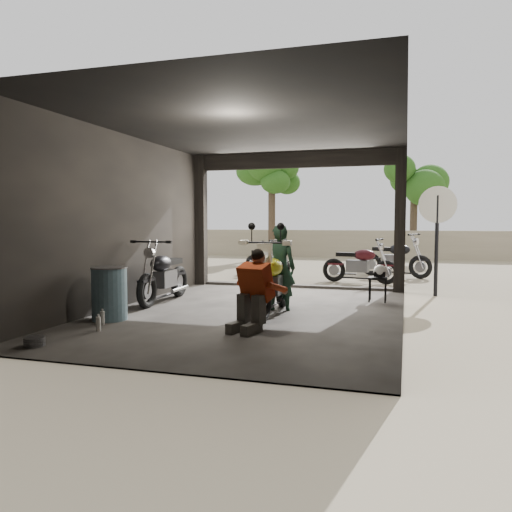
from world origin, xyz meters
The scene contains 16 objects.
ground centered at (0.00, 0.00, 0.00)m, with size 80.00×80.00×0.00m, color #7A6D56.
garage centered at (0.00, 0.55, 1.28)m, with size 7.00×7.13×3.20m.
boundary_wall centered at (0.00, 14.00, 0.60)m, with size 18.00×0.30×1.20m, color gray.
tree_left centered at (-3.00, 12.50, 3.99)m, with size 2.20×2.20×5.60m.
tree_right centered at (2.80, 14.00, 3.56)m, with size 2.20×2.20×5.00m.
main_bike centered at (0.36, 0.08, 0.65)m, with size 0.80×1.95×1.30m, color #EBE8C6, non-canonical shape.
left_bike centered at (-2.00, 0.62, 0.62)m, with size 0.76×1.83×1.24m, color black, non-canonical shape.
outside_bike_a centered at (-1.38, 5.91, 0.54)m, with size 0.65×1.59×1.07m, color black, non-canonical shape.
outside_bike_b centered at (1.38, 4.87, 0.58)m, with size 0.71×1.71×1.16m, color #420F16, non-canonical shape.
outside_bike_c centered at (2.22, 6.58, 0.63)m, with size 0.76×1.85×1.25m, color black, non-canonical shape.
rider centered at (0.39, 0.38, 0.77)m, with size 0.56×0.37×1.54m, color #172F22.
mechanic centered at (0.40, -1.34, 0.57)m, with size 0.59×0.79×1.15m, color #D4481C, non-canonical shape.
stool centered at (2.00, 1.85, 0.43)m, with size 0.36×0.36×0.50m.
helmet centered at (2.04, 1.87, 0.62)m, with size 0.26×0.27×0.24m, color white.
oil_drum centered at (-2.00, -1.25, 0.43)m, with size 0.55×0.55×0.86m, color #466776.
sign_post centered at (3.13, 3.05, 1.57)m, with size 0.78×0.08×2.33m.
Camera 1 is at (2.51, -8.12, 1.59)m, focal length 35.00 mm.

